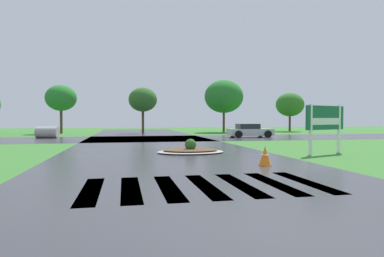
{
  "coord_description": "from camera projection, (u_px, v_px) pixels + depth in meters",
  "views": [
    {
      "loc": [
        -1.95,
        -4.52,
        1.65
      ],
      "look_at": [
        1.26,
        11.33,
        1.19
      ],
      "focal_mm": 31.62,
      "sensor_mm": 36.0,
      "label": 1
    }
  ],
  "objects": [
    {
      "name": "crosswalk_stripes",
      "position": [
        205.0,
        186.0,
        8.3
      ],
      "size": [
        5.85,
        3.16,
        0.01
      ],
      "color": "white",
      "rests_on": "ground"
    },
    {
      "name": "traffic_cone",
      "position": [
        265.0,
        156.0,
        11.93
      ],
      "size": [
        0.44,
        0.44,
        0.68
      ],
      "color": "orange",
      "rests_on": "ground"
    },
    {
      "name": "asphalt_roadway",
      "position": [
        170.0,
        157.0,
        14.66
      ],
      "size": [
        9.99,
        80.0,
        0.01
      ],
      "primitive_type": "cube",
      "color": "#35353A",
      "rests_on": "ground"
    },
    {
      "name": "asphalt_cross_road",
      "position": [
        148.0,
        139.0,
        28.24
      ],
      "size": [
        90.0,
        8.99,
        0.01
      ],
      "primitive_type": "cube",
      "color": "#35353A",
      "rests_on": "ground"
    },
    {
      "name": "estate_billboard",
      "position": [
        325.0,
        120.0,
        15.83
      ],
      "size": [
        2.56,
        1.07,
        2.31
      ],
      "rotation": [
        0.0,
        0.0,
        3.52
      ],
      "color": "white",
      "rests_on": "ground"
    },
    {
      "name": "ground_plane",
      "position": [
        262.0,
        237.0,
        4.87
      ],
      "size": [
        120.0,
        120.0,
        0.1
      ],
      "primitive_type": "cube",
      "color": "#38722D"
    },
    {
      "name": "drainage_pipe_stack",
      "position": [
        47.0,
        132.0,
        28.98
      ],
      "size": [
        1.92,
        1.27,
        0.99
      ],
      "color": "#9E9B93",
      "rests_on": "ground"
    },
    {
      "name": "median_island",
      "position": [
        191.0,
        150.0,
        16.38
      ],
      "size": [
        3.24,
        2.37,
        0.68
      ],
      "color": "#9E9B93",
      "rests_on": "ground"
    },
    {
      "name": "background_treeline",
      "position": [
        156.0,
        100.0,
        40.22
      ],
      "size": [
        40.95,
        5.65,
        6.45
      ],
      "color": "#4C3823",
      "rests_on": "ground"
    },
    {
      "name": "car_silver_hatch",
      "position": [
        249.0,
        131.0,
        30.34
      ],
      "size": [
        4.0,
        2.31,
        1.21
      ],
      "rotation": [
        0.0,
        0.0,
        -0.05
      ],
      "color": "#B7B7BF",
      "rests_on": "ground"
    }
  ]
}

